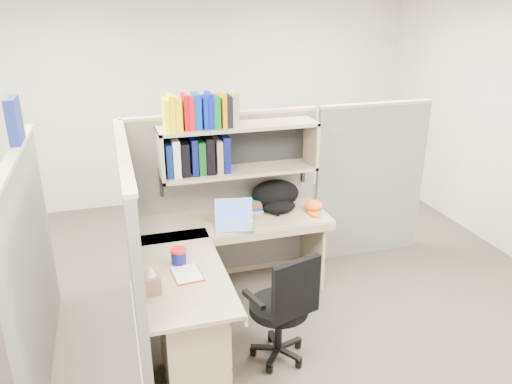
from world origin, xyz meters
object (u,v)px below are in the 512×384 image
object	(u,v)px
backpack	(277,196)
snack_canister	(179,256)
desk	(208,307)
task_chair	(282,324)
laptop	(234,215)

from	to	relation	value
backpack	snack_canister	world-z (taller)	backpack
desk	snack_canister	bearing A→B (deg)	130.10
task_chair	backpack	bearing A→B (deg)	73.05
snack_canister	task_chair	distance (m)	0.92
backpack	task_chair	size ratio (longest dim) A/B	0.49
desk	task_chair	bearing A→B (deg)	-22.31
backpack	desk	bearing A→B (deg)	-149.40
desk	backpack	bearing A→B (deg)	47.64
backpack	snack_canister	distance (m)	1.27
laptop	backpack	xyz separation A→B (m)	(0.48, 0.27, 0.02)
desk	laptop	size ratio (longest dim) A/B	5.35
laptop	snack_canister	distance (m)	0.73
desk	task_chair	distance (m)	0.56
snack_canister	task_chair	world-z (taller)	task_chair
backpack	snack_canister	size ratio (longest dim) A/B	3.85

